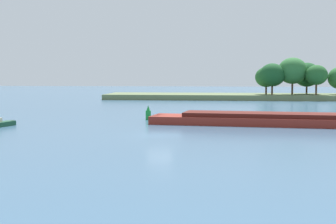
% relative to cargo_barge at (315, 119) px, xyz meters
% --- Properties ---
extents(ground_plane, '(400.00, 400.00, 0.00)m').
position_rel_cargo_barge_xyz_m(ground_plane, '(-16.85, -11.02, -0.81)').
color(ground_plane, '#3D607F').
extents(treeline_island, '(89.21, 15.57, 9.92)m').
position_rel_cargo_barge_xyz_m(treeline_island, '(7.98, 63.30, 2.14)').
color(treeline_island, '#66754C').
rests_on(treeline_island, ground).
extents(cargo_barge, '(37.14, 9.60, 5.55)m').
position_rel_cargo_barge_xyz_m(cargo_barge, '(0.00, 0.00, 0.00)').
color(cargo_barge, maroon).
rests_on(cargo_barge, ground).
extents(small_motorboat, '(2.08, 4.56, 1.04)m').
position_rel_cargo_barge_xyz_m(small_motorboat, '(-36.12, -4.78, -0.51)').
color(small_motorboat, '#19472D').
rests_on(small_motorboat, ground).
extents(channel_buoy_green, '(0.70, 0.70, 1.90)m').
position_rel_cargo_barge_xyz_m(channel_buoy_green, '(-20.61, 6.14, 0.00)').
color(channel_buoy_green, green).
rests_on(channel_buoy_green, ground).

